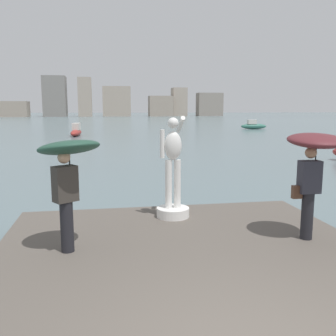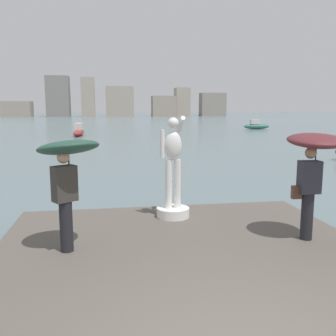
{
  "view_description": "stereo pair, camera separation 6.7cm",
  "coord_description": "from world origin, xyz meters",
  "px_view_note": "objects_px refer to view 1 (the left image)",
  "views": [
    {
      "loc": [
        -1.35,
        -3.0,
        2.82
      ],
      "look_at": [
        0.0,
        4.85,
        1.55
      ],
      "focal_mm": 40.1,
      "sensor_mm": 36.0,
      "label": 1
    },
    {
      "loc": [
        -1.29,
        -3.01,
        2.82
      ],
      "look_at": [
        0.0,
        4.85,
        1.55
      ],
      "focal_mm": 40.1,
      "sensor_mm": 36.0,
      "label": 2
    }
  ],
  "objects_px": {
    "boat_mid": "(76,131)",
    "statue_white_figure": "(173,182)",
    "onlooker_right": "(314,156)",
    "onlooker_left": "(68,163)",
    "boat_leftward": "(253,126)"
  },
  "relations": [
    {
      "from": "boat_leftward",
      "to": "boat_mid",
      "type": "bearing_deg",
      "value": -159.25
    },
    {
      "from": "onlooker_left",
      "to": "boat_mid",
      "type": "xyz_separation_m",
      "value": [
        -2.18,
        33.53,
        -1.46
      ]
    },
    {
      "from": "boat_mid",
      "to": "statue_white_figure",
      "type": "bearing_deg",
      "value": -82.36
    },
    {
      "from": "statue_white_figure",
      "to": "onlooker_right",
      "type": "xyz_separation_m",
      "value": [
        2.28,
        -1.82,
        0.76
      ]
    },
    {
      "from": "statue_white_figure",
      "to": "onlooker_left",
      "type": "relative_size",
      "value": 1.14
    },
    {
      "from": "onlooker_left",
      "to": "onlooker_right",
      "type": "relative_size",
      "value": 0.98
    },
    {
      "from": "onlooker_left",
      "to": "boat_leftward",
      "type": "xyz_separation_m",
      "value": [
        20.79,
        42.23,
        -1.45
      ]
    },
    {
      "from": "boat_mid",
      "to": "boat_leftward",
      "type": "height_order",
      "value": "boat_mid"
    },
    {
      "from": "onlooker_right",
      "to": "boat_leftward",
      "type": "xyz_separation_m",
      "value": [
        16.41,
        42.38,
        -1.5
      ]
    },
    {
      "from": "statue_white_figure",
      "to": "boat_mid",
      "type": "bearing_deg",
      "value": 97.64
    },
    {
      "from": "onlooker_left",
      "to": "boat_leftward",
      "type": "relative_size",
      "value": 0.55
    },
    {
      "from": "statue_white_figure",
      "to": "boat_mid",
      "type": "distance_m",
      "value": 32.15
    },
    {
      "from": "onlooker_left",
      "to": "onlooker_right",
      "type": "height_order",
      "value": "onlooker_right"
    },
    {
      "from": "onlooker_right",
      "to": "boat_mid",
      "type": "bearing_deg",
      "value": 101.02
    },
    {
      "from": "statue_white_figure",
      "to": "boat_leftward",
      "type": "distance_m",
      "value": 44.67
    }
  ]
}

